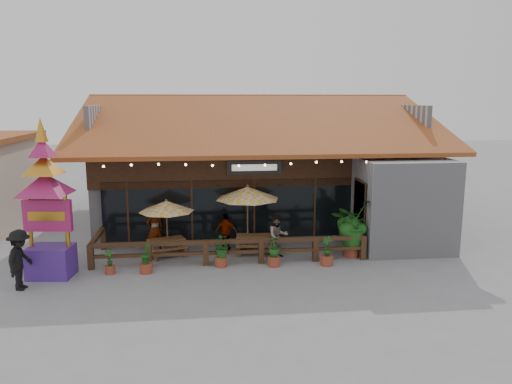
{
  "coord_description": "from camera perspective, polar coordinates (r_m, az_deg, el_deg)",
  "views": [
    {
      "loc": [
        -2.65,
        -17.7,
        5.87
      ],
      "look_at": [
        -0.47,
        1.5,
        2.26
      ],
      "focal_mm": 35.0,
      "sensor_mm": 36.0,
      "label": 1
    }
  ],
  "objects": [
    {
      "name": "picnic_table_left",
      "position": [
        19.32,
        -10.23,
        -5.9
      ],
      "size": [
        1.68,
        1.57,
        0.66
      ],
      "color": "brown",
      "rests_on": "ground"
    },
    {
      "name": "umbrella_left",
      "position": [
        18.89,
        -10.2,
        -1.63
      ],
      "size": [
        2.38,
        2.38,
        2.21
      ],
      "color": "brown",
      "rests_on": "ground"
    },
    {
      "name": "diner_a",
      "position": [
        19.68,
        -11.47,
        -4.16
      ],
      "size": [
        0.81,
        0.72,
        1.87
      ],
      "primitive_type": "imported",
      "rotation": [
        0.0,
        0.0,
        3.64
      ],
      "color": "#3C2613",
      "rests_on": "ground"
    },
    {
      "name": "ground",
      "position": [
        18.84,
        1.95,
        -7.58
      ],
      "size": [
        100.0,
        100.0,
        0.0
      ],
      "primitive_type": "plane",
      "color": "gray",
      "rests_on": "ground"
    },
    {
      "name": "tropical_plant",
      "position": [
        19.07,
        10.95,
        -3.55
      ],
      "size": [
        2.13,
        2.13,
        2.23
      ],
      "color": "brown",
      "rests_on": "ground"
    },
    {
      "name": "planter_a",
      "position": [
        17.82,
        -16.38,
        -7.87
      ],
      "size": [
        0.35,
        0.35,
        0.86
      ],
      "color": "brown",
      "rests_on": "ground"
    },
    {
      "name": "diner_b",
      "position": [
        18.74,
        2.5,
        -5.06
      ],
      "size": [
        0.91,
        0.78,
        1.64
      ],
      "primitive_type": "imported",
      "rotation": [
        0.0,
        0.0,
        0.21
      ],
      "color": "#3C2613",
      "rests_on": "ground"
    },
    {
      "name": "restaurant_building",
      "position": [
        24.76,
        0.34,
        2.07
      ],
      "size": [
        15.5,
        14.73,
        6.09
      ],
      "color": "#ACACB1",
      "rests_on": "ground"
    },
    {
      "name": "planter_e",
      "position": [
        18.11,
        8.11,
        -6.94
      ],
      "size": [
        0.44,
        0.46,
        1.08
      ],
      "color": "brown",
      "rests_on": "ground"
    },
    {
      "name": "planter_d",
      "position": [
        17.84,
        2.09,
        -6.85
      ],
      "size": [
        0.55,
        0.55,
        1.09
      ],
      "color": "brown",
      "rests_on": "ground"
    },
    {
      "name": "pedestrian",
      "position": [
        17.24,
        -25.37,
        -7.02
      ],
      "size": [
        0.85,
        1.31,
        1.92
      ],
      "primitive_type": "imported",
      "rotation": [
        0.0,
        0.0,
        1.45
      ],
      "color": "black",
      "rests_on": "ground"
    },
    {
      "name": "umbrella_right",
      "position": [
        19.14,
        -0.97,
        -0.15
      ],
      "size": [
        2.83,
        2.83,
        2.64
      ],
      "color": "brown",
      "rests_on": "ground"
    },
    {
      "name": "planter_c",
      "position": [
        17.8,
        -4.05,
        -6.65
      ],
      "size": [
        0.86,
        0.86,
        1.08
      ],
      "color": "brown",
      "rests_on": "ground"
    },
    {
      "name": "diner_c",
      "position": [
        19.71,
        -3.43,
        -4.56
      ],
      "size": [
        0.91,
        0.54,
        1.45
      ],
      "primitive_type": "imported",
      "rotation": [
        0.0,
        0.0,
        2.91
      ],
      "color": "#3C2613",
      "rests_on": "ground"
    },
    {
      "name": "thai_sign_tower",
      "position": [
        17.6,
        -22.93,
        0.4
      ],
      "size": [
        2.35,
        2.35,
        5.7
      ],
      "color": "#4A2588",
      "rests_on": "ground"
    },
    {
      "name": "patio_railing",
      "position": [
        18.21,
        -4.99,
        -6.23
      ],
      "size": [
        10.0,
        2.6,
        0.92
      ],
      "color": "#4B301B",
      "rests_on": "ground"
    },
    {
      "name": "picnic_table_right",
      "position": [
        19.36,
        -0.11,
        -5.61
      ],
      "size": [
        1.56,
        1.38,
        0.7
      ],
      "color": "brown",
      "rests_on": "ground"
    },
    {
      "name": "planter_b",
      "position": [
        17.57,
        -12.47,
        -7.55
      ],
      "size": [
        0.43,
        0.44,
        1.05
      ],
      "color": "brown",
      "rests_on": "ground"
    }
  ]
}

